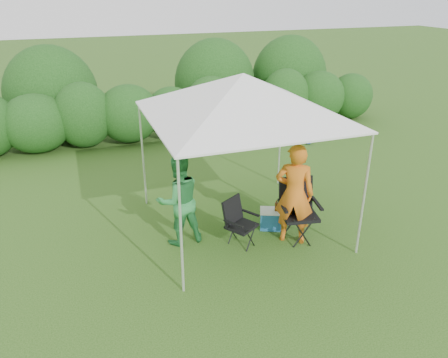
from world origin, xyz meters
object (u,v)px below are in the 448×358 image
object	(u,v)px
man	(294,194)
woman	(179,200)
canopy	(243,96)
chair_left	(238,219)
chair_right	(298,206)
cooler	(272,219)

from	to	relation	value
man	woman	size ratio (longest dim) A/B	1.12
canopy	chair_left	distance (m)	2.08
canopy	chair_left	world-z (taller)	canopy
chair_right	man	bearing A→B (deg)	-136.24
chair_left	woman	size ratio (longest dim) A/B	0.52
chair_right	man	world-z (taller)	man
chair_left	cooler	xyz separation A→B (m)	(0.78, 0.28, -0.29)
chair_left	man	bearing A→B (deg)	-45.20
canopy	chair_right	size ratio (longest dim) A/B	2.87
canopy	woman	xyz separation A→B (m)	(-1.20, -0.16, -1.66)
chair_left	man	distance (m)	1.05
chair_right	cooler	world-z (taller)	chair_right
chair_right	chair_left	size ratio (longest dim) A/B	1.29
chair_right	chair_left	bearing A→B (deg)	-175.86
chair_left	man	size ratio (longest dim) A/B	0.46
woman	cooler	distance (m)	1.82
chair_right	man	xyz separation A→B (m)	(-0.14, -0.09, 0.29)
chair_left	woman	bearing A→B (deg)	124.51
woman	chair_left	bearing A→B (deg)	150.22
chair_left	cooler	bearing A→B (deg)	-12.25
woman	cooler	size ratio (longest dim) A/B	3.05
chair_left	man	world-z (taller)	man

